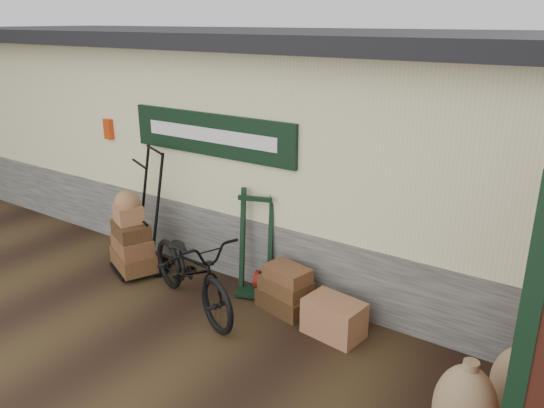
% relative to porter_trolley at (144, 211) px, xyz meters
% --- Properties ---
extents(ground, '(80.00, 80.00, 0.00)m').
position_rel_porter_trolley_xyz_m(ground, '(1.15, -0.50, -0.88)').
color(ground, black).
rests_on(ground, ground).
extents(station_building, '(14.40, 4.10, 3.20)m').
position_rel_porter_trolley_xyz_m(station_building, '(1.15, 2.24, 0.74)').
color(station_building, '#4C4C47').
rests_on(station_building, ground).
extents(porter_trolley, '(1.07, 0.96, 1.75)m').
position_rel_porter_trolley_xyz_m(porter_trolley, '(0.00, 0.00, 0.00)').
color(porter_trolley, black).
rests_on(porter_trolley, ground).
extents(green_barrow, '(0.60, 0.55, 1.35)m').
position_rel_porter_trolley_xyz_m(green_barrow, '(1.63, 0.35, -0.20)').
color(green_barrow, black).
rests_on(green_barrow, ground).
extents(suitcase_stack, '(0.74, 0.55, 0.59)m').
position_rel_porter_trolley_xyz_m(suitcase_stack, '(2.21, 0.17, -0.58)').
color(suitcase_stack, '#382312').
rests_on(suitcase_stack, ground).
extents(wicker_hamper, '(0.69, 0.49, 0.42)m').
position_rel_porter_trolley_xyz_m(wicker_hamper, '(2.95, 0.02, -0.67)').
color(wicker_hamper, brown).
rests_on(wicker_hamper, ground).
extents(bicycle, '(1.34, 2.08, 1.14)m').
position_rel_porter_trolley_xyz_m(bicycle, '(1.25, -0.43, -0.31)').
color(bicycle, black).
rests_on(bicycle, ground).
extents(burlap_sack_left, '(0.46, 0.38, 0.73)m').
position_rel_porter_trolley_xyz_m(burlap_sack_left, '(4.89, -0.27, -0.51)').
color(burlap_sack_left, '#8C674B').
rests_on(burlap_sack_left, ground).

